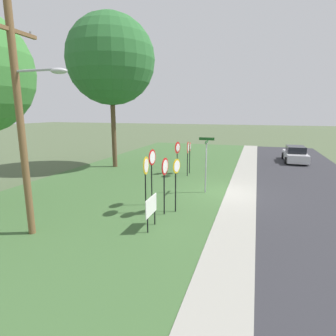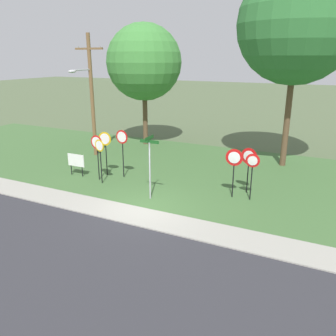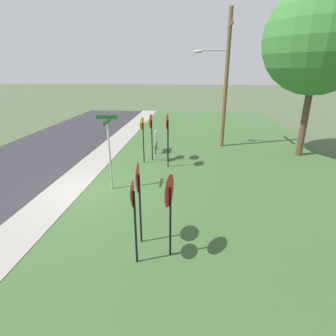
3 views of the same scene
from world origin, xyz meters
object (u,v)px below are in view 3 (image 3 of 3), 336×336
stop_sign_near_left (151,127)px  yield_sign_near_right (169,197)px  street_name_post (109,147)px  notice_board (156,138)px  oak_tree_left (319,39)px  stop_sign_near_right (167,129)px  stop_sign_far_left (167,127)px  utility_pole (224,76)px  yield_sign_near_left (138,184)px  stop_sign_far_center (143,131)px  yield_sign_far_left (133,204)px

stop_sign_near_left → yield_sign_near_right: stop_sign_near_left is taller
street_name_post → notice_board: (-5.33, 1.10, -0.96)m
oak_tree_left → stop_sign_near_right: bearing=-69.8°
yield_sign_near_right → stop_sign_far_left: bearing=-163.1°
utility_pole → oak_tree_left: 4.98m
yield_sign_near_right → street_name_post: (-3.94, -2.71, 0.10)m
stop_sign_near_left → yield_sign_near_right: bearing=14.2°
yield_sign_near_left → yield_sign_near_right: size_ratio=1.05×
yield_sign_near_right → stop_sign_near_right: bearing=-163.2°
stop_sign_far_center → notice_board: size_ratio=1.91×
stop_sign_near_right → street_name_post: street_name_post is taller
yield_sign_near_left → yield_sign_far_left: bearing=-1.9°
stop_sign_far_left → oak_tree_left: bearing=97.0°
stop_sign_far_left → yield_sign_near_left: stop_sign_far_left is taller
yield_sign_near_left → yield_sign_far_left: 0.86m
street_name_post → utility_pole: utility_pole is taller
oak_tree_left → utility_pole: bearing=-109.5°
yield_sign_near_left → notice_board: (-8.78, -0.74, -0.95)m
stop_sign_far_left → utility_pole: utility_pole is taller
notice_board → stop_sign_near_left: bearing=-1.7°
stop_sign_far_left → notice_board: 1.95m
stop_sign_near_right → oak_tree_left: bearing=113.2°
stop_sign_near_left → stop_sign_far_center: (0.46, -0.37, -0.10)m
stop_sign_near_left → yield_sign_near_left: size_ratio=1.04×
stop_sign_far_center → stop_sign_near_right: bearing=80.0°
yield_sign_far_left → utility_pole: bearing=158.4°
stop_sign_far_center → yield_sign_far_left: size_ratio=1.06×
stop_sign_near_left → stop_sign_far_left: stop_sign_far_left is taller
oak_tree_left → yield_sign_far_left: bearing=-37.3°
street_name_post → oak_tree_left: 11.65m
stop_sign_far_left → yield_sign_near_right: (7.79, 0.81, -0.13)m
stop_sign_near_right → notice_board: size_ratio=2.14×
stop_sign_near_left → yield_sign_near_left: 7.28m
stop_sign_near_left → oak_tree_left: bearing=104.0°
utility_pole → notice_board: (1.73, -3.86, -3.43)m
stop_sign_far_center → utility_pole: utility_pole is taller
yield_sign_far_left → notice_board: size_ratio=1.80×
notice_board → yield_sign_near_left: bearing=4.1°
oak_tree_left → yield_sign_near_left: bearing=-40.0°
stop_sign_far_left → oak_tree_left: oak_tree_left is taller
yield_sign_near_right → utility_pole: bearing=179.5°
utility_pole → stop_sign_near_right: bearing=-34.7°
stop_sign_near_left → street_name_post: 3.94m
stop_sign_far_center → oak_tree_left: 9.91m
yield_sign_far_left → street_name_post: 4.70m
yield_sign_near_right → yield_sign_far_left: size_ratio=1.01×
notice_board → oak_tree_left: size_ratio=0.14×
stop_sign_near_left → stop_sign_far_left: size_ratio=0.99×
street_name_post → oak_tree_left: (-5.51, 9.35, 4.23)m
stop_sign_near_left → notice_board: (-1.54, 0.03, -0.97)m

